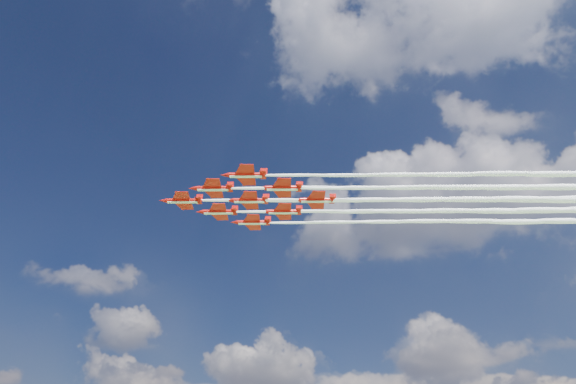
# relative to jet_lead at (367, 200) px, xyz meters

# --- Properties ---
(jet_lead) EXTENTS (97.39, 52.67, 2.93)m
(jet_lead) POSITION_rel_jet_lead_xyz_m (0.00, 0.00, 0.00)
(jet_lead) COLOR red
(jet_row2_port) EXTENTS (97.39, 52.67, 2.93)m
(jet_row2_port) POSITION_rel_jet_lead_xyz_m (11.12, -1.67, 0.00)
(jet_row2_port) COLOR red
(jet_row2_starb) EXTENTS (97.39, 52.67, 2.93)m
(jet_row2_starb) POSITION_rel_jet_lead_xyz_m (5.10, 10.03, 0.00)
(jet_row2_starb) COLOR red
(jet_row3_port) EXTENTS (97.39, 52.67, 2.93)m
(jet_row3_port) POSITION_rel_jet_lead_xyz_m (22.24, -3.34, 0.00)
(jet_row3_port) COLOR red
(jet_row3_centre) EXTENTS (97.39, 52.67, 2.93)m
(jet_row3_centre) POSITION_rel_jet_lead_xyz_m (16.22, 8.35, 0.00)
(jet_row3_centre) COLOR red
(jet_row3_starb) EXTENTS (97.39, 52.67, 2.93)m
(jet_row3_starb) POSITION_rel_jet_lead_xyz_m (10.19, 20.05, 0.00)
(jet_row3_starb) COLOR red
(jet_row4_port) EXTENTS (97.39, 52.67, 2.93)m
(jet_row4_port) POSITION_rel_jet_lead_xyz_m (27.34, 6.68, 0.00)
(jet_row4_port) COLOR red
(jet_row4_starb) EXTENTS (97.39, 52.67, 2.93)m
(jet_row4_starb) POSITION_rel_jet_lead_xyz_m (21.31, 18.38, 0.00)
(jet_row4_starb) COLOR red
(jet_tail) EXTENTS (97.39, 52.67, 2.93)m
(jet_tail) POSITION_rel_jet_lead_xyz_m (32.43, 16.71, 0.00)
(jet_tail) COLOR red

